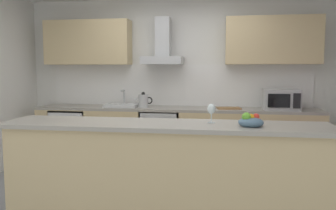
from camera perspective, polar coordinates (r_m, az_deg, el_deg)
The scene contains 15 objects.
ground at distance 4.21m, azimuth -1.70°, elevation -15.10°, with size 5.90×4.61×0.02m, color gray.
wall_back at distance 5.77m, azimuth 1.69°, elevation 3.94°, with size 5.90×0.12×2.60m, color white.
backsplash_tile at distance 5.70m, azimuth 1.59°, elevation 3.21°, with size 4.17×0.02×0.66m, color white.
counter_back at distance 5.49m, azimuth 1.16°, elevation -5.09°, with size 4.31×0.60×0.90m.
counter_island at distance 3.40m, azimuth -0.63°, elevation -11.11°, with size 3.06×0.64×0.99m.
upper_cabinets at distance 5.56m, azimuth 1.40°, elevation 10.16°, with size 4.26×0.32×0.70m.
oven at distance 5.50m, azimuth -1.05°, elevation -4.98°, with size 0.60×0.62×0.80m.
refrigerator at distance 5.92m, azimuth -15.00°, elevation -4.73°, with size 0.58×0.60×0.85m.
microwave at distance 5.37m, azimuth 17.77°, elevation 0.84°, with size 0.50×0.38×0.30m.
sink at distance 5.58m, azimuth -7.39°, elevation 0.00°, with size 0.50×0.40×0.26m.
kettle at distance 5.44m, azimuth -3.98°, elevation 0.70°, with size 0.29×0.15×0.24m.
range_hood at distance 5.53m, azimuth -0.84°, elevation 8.91°, with size 0.62×0.45×0.72m.
wine_glass at distance 3.31m, azimuth 6.99°, elevation -0.76°, with size 0.08×0.08×0.18m.
fruit_bowl at distance 3.18m, azimuth 13.16°, elevation -2.59°, with size 0.22×0.22×0.13m.
chopping_board at distance 5.33m, azimuth 9.76°, elevation -0.50°, with size 0.34×0.22×0.02m, color #9E7247.
Camera 1 is at (0.73, -3.86, 1.50)m, focal length 37.87 mm.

